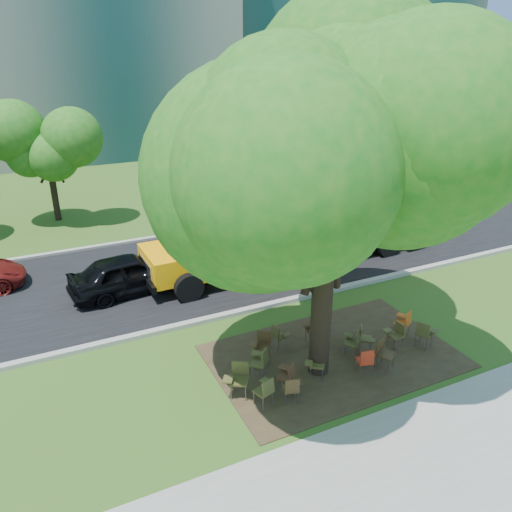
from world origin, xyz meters
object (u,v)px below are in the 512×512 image
main_tree (329,175)px  chair_9 (262,342)px  chair_12 (364,337)px  chair_13 (404,321)px  chair_11 (354,340)px  chair_2 (288,374)px  chair_8 (261,360)px  chair_7 (425,332)px  chair_3 (317,361)px  chair_15 (315,328)px  chair_0 (265,389)px  chair_4 (366,359)px  black_car (130,274)px  chair_1 (292,387)px  chair_5 (384,351)px  school_bus (311,219)px  chair_6 (396,332)px  chair_14 (238,376)px  chair_10 (278,335)px

main_tree → chair_9: (-1.14, 1.22, -5.04)m
chair_12 → chair_13: chair_13 is taller
chair_11 → chair_13: chair_13 is taller
chair_2 → chair_13: bearing=-28.9°
chair_2 → chair_8: bearing=76.7°
chair_12 → chair_7: bearing=106.9°
chair_3 → chair_15: chair_15 is taller
chair_9 → chair_0: bearing=104.1°
chair_4 → black_car: size_ratio=0.19×
chair_7 → main_tree: bearing=-119.3°
chair_0 → chair_1: bearing=-34.5°
chair_4 → chair_8: size_ratio=0.95×
chair_5 → chair_1: bearing=-22.1°
main_tree → chair_1: (-1.32, -0.85, -5.10)m
chair_8 → chair_12: chair_8 is taller
school_bus → chair_3: 8.25m
chair_6 → chair_14: size_ratio=0.82×
main_tree → chair_0: (-1.98, -0.65, -5.06)m
chair_1 → chair_10: (0.85, 2.34, -0.01)m
chair_10 → school_bus: bearing=129.7°
chair_4 → chair_12: (0.66, 0.95, -0.01)m
chair_3 → chair_8: size_ratio=0.93×
chair_5 → chair_13: (1.68, 1.09, -0.03)m
chair_15 → chair_14: bearing=121.0°
school_bus → chair_8: school_bus is taller
chair_14 → chair_2: bearing=-163.8°
chair_0 → chair_1: chair_0 is taller
chair_3 → chair_14: 2.25m
school_bus → chair_14: size_ratio=13.27×
black_car → chair_3: bearing=-161.2°
chair_2 → chair_3: size_ratio=1.02×
main_tree → chair_10: size_ratio=11.90×
chair_4 → chair_9: chair_9 is taller
chair_8 → chair_14: (-0.86, -0.46, 0.05)m
chair_1 → chair_9: bearing=101.8°
main_tree → chair_15: bearing=62.5°
school_bus → chair_8: (-5.42, -6.42, -1.26)m
chair_11 → school_bus: bearing=26.5°
chair_0 → school_bus: bearing=34.0°
main_tree → chair_1: main_tree is taller
chair_8 → chair_11: size_ratio=1.07×
chair_4 → chair_7: size_ratio=0.95×
chair_10 → chair_5: bearing=33.5°
chair_14 → black_car: black_car is taller
chair_0 → chair_3: size_ratio=1.04×
school_bus → chair_3: size_ratio=15.78×
chair_6 → chair_14: 5.18m
chair_1 → chair_8: chair_8 is taller
chair_3 → chair_0: bearing=51.6°
chair_9 → chair_15: size_ratio=1.03×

